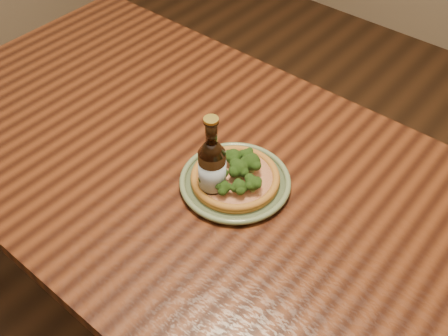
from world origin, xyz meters
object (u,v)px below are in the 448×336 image
Objects in this scene: table at (192,183)px; beer_bottle at (212,168)px; pizza at (235,176)px; plate at (235,182)px.

table is 7.12× the size of beer_bottle.
table is 7.74× the size of pizza.
plate is 1.16× the size of beer_bottle.
pizza is (0.14, -0.00, 0.12)m from table.
plate is 1.26× the size of pizza.
plate is at bearing 83.08° from pizza.
pizza is at bearing -0.83° from table.
table is 0.18m from plate.
beer_bottle is (-0.02, -0.06, 0.07)m from plate.
beer_bottle is at bearing -110.78° from plate.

